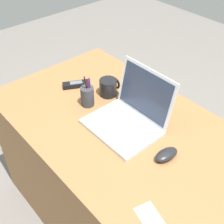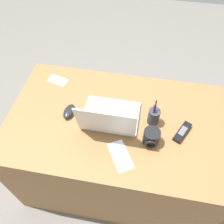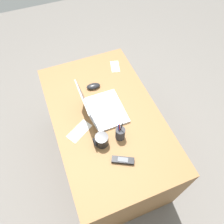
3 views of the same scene
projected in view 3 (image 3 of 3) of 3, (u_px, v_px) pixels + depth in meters
The scene contains 9 objects.
ground_plane at pixel (108, 155), 2.25m from camera, with size 6.00×6.00×0.00m, color slate.
desk at pixel (107, 138), 1.93m from camera, with size 1.28×0.77×0.75m, color olive.
laptop at pixel (101, 108), 1.59m from camera, with size 0.32×0.29×0.25m.
computer_mouse at pixel (93, 86), 1.75m from camera, with size 0.06×0.11×0.03m, color black.
coffee_mug_white at pixel (101, 140), 1.46m from camera, with size 0.09×0.10×0.09m.
cordless_phone at pixel (123, 160), 1.41m from camera, with size 0.11×0.15×0.03m.
pen_holder at pixel (120, 133), 1.48m from camera, with size 0.07×0.07×0.17m.
paper_note_near_laptop at pixel (79, 131), 1.54m from camera, with size 0.09×0.18×0.00m, color white.
paper_note_left at pixel (115, 66), 1.90m from camera, with size 0.13×0.07×0.00m, color white.
Camera 3 is at (-0.84, 0.28, 2.11)m, focal length 35.20 mm.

